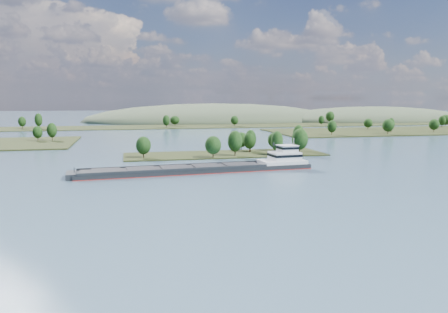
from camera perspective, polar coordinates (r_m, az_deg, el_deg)
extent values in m
plane|color=#3A5264|center=(161.98, 4.94, -2.44)|extent=(1800.00, 1800.00, 0.00)
cube|color=black|center=(219.22, 0.16, 0.23)|extent=(100.00, 30.00, 1.20)
cylinder|color=black|center=(215.06, 6.92, 0.71)|extent=(0.50, 0.50, 3.87)
ellipsoid|color=black|center=(214.53, 6.94, 2.01)|extent=(5.98, 5.98, 9.94)
cylinder|color=black|center=(233.79, 2.27, 1.22)|extent=(0.50, 0.50, 3.16)
ellipsoid|color=black|center=(233.38, 2.27, 2.20)|extent=(7.23, 7.23, 8.13)
cylinder|color=black|center=(210.80, 1.45, 0.64)|extent=(0.50, 0.50, 4.01)
ellipsoid|color=black|center=(210.24, 1.46, 2.02)|extent=(7.26, 7.26, 10.31)
cylinder|color=black|center=(225.69, 3.33, 1.02)|extent=(0.50, 0.50, 3.39)
ellipsoid|color=black|center=(225.23, 3.34, 2.10)|extent=(6.30, 6.30, 8.72)
cylinder|color=black|center=(204.27, -1.44, 0.32)|extent=(0.50, 0.50, 3.33)
ellipsoid|color=black|center=(203.77, -1.44, 1.50)|extent=(7.78, 7.78, 8.57)
cylinder|color=black|center=(207.19, -10.46, 0.30)|extent=(0.50, 0.50, 3.29)
ellipsoid|color=black|center=(206.71, -10.48, 1.45)|extent=(7.02, 7.02, 8.47)
cylinder|color=black|center=(226.52, 3.47, 1.09)|extent=(0.50, 0.50, 3.78)
ellipsoid|color=black|center=(226.02, 3.48, 2.30)|extent=(5.99, 5.99, 9.73)
cylinder|color=black|center=(235.21, 9.66, 1.32)|extent=(0.50, 0.50, 4.47)
ellipsoid|color=black|center=(234.66, 9.70, 2.70)|extent=(6.33, 6.33, 11.50)
cylinder|color=black|center=(220.71, 9.85, 0.87)|extent=(0.50, 0.50, 4.18)
ellipsoid|color=black|center=(220.16, 9.89, 2.24)|extent=(8.12, 8.12, 10.76)
cylinder|color=black|center=(233.27, 6.60, 1.17)|extent=(0.50, 0.50, 3.19)
ellipsoid|color=black|center=(232.85, 6.61, 2.16)|extent=(7.32, 7.32, 8.20)
cylinder|color=black|center=(306.99, -21.52, 2.32)|extent=(0.50, 0.50, 3.80)
ellipsoid|color=black|center=(306.63, -21.57, 3.22)|extent=(6.44, 6.44, 9.76)
cylinder|color=black|center=(307.96, -23.14, 2.20)|extent=(0.50, 0.50, 3.16)
ellipsoid|color=black|center=(307.65, -23.18, 2.94)|extent=(6.28, 6.28, 8.13)
cube|color=black|center=(434.38, 27.19, 3.06)|extent=(320.00, 90.00, 1.60)
cylinder|color=black|center=(339.07, 13.90, 3.07)|extent=(0.50, 0.50, 3.60)
ellipsoid|color=black|center=(338.76, 13.92, 3.84)|extent=(6.95, 6.95, 9.25)
cylinder|color=black|center=(479.90, 26.92, 3.75)|extent=(0.50, 0.50, 3.77)
ellipsoid|color=black|center=(479.67, 26.96, 4.32)|extent=(9.64, 9.64, 9.69)
cylinder|color=black|center=(396.66, 25.71, 3.16)|extent=(0.50, 0.50, 3.48)
ellipsoid|color=black|center=(396.39, 25.75, 3.79)|extent=(8.18, 8.18, 8.94)
cylinder|color=black|center=(358.48, 20.61, 3.06)|extent=(0.50, 0.50, 3.82)
ellipsoid|color=black|center=(358.17, 20.65, 3.83)|extent=(8.80, 8.80, 9.81)
cylinder|color=black|center=(377.18, 20.97, 3.24)|extent=(0.50, 0.50, 3.86)
ellipsoid|color=black|center=(376.88, 21.01, 3.99)|extent=(5.46, 5.46, 9.92)
cylinder|color=black|center=(407.83, 18.28, 3.61)|extent=(0.50, 0.50, 3.14)
ellipsoid|color=black|center=(407.59, 18.31, 4.17)|extent=(7.87, 7.87, 8.08)
cylinder|color=black|center=(465.46, 26.58, 3.67)|extent=(0.50, 0.50, 3.61)
ellipsoid|color=black|center=(465.23, 26.61, 4.23)|extent=(6.77, 6.77, 9.29)
cube|color=black|center=(435.50, -6.38, 3.86)|extent=(900.00, 60.00, 1.20)
cylinder|color=black|center=(440.29, -24.84, 3.56)|extent=(0.50, 0.50, 3.65)
ellipsoid|color=black|center=(440.04, -24.88, 4.16)|extent=(6.90, 6.90, 9.38)
cylinder|color=black|center=(458.49, 12.58, 4.19)|extent=(0.50, 0.50, 3.30)
ellipsoid|color=black|center=(458.27, 12.60, 4.72)|extent=(5.94, 5.94, 8.48)
cylinder|color=black|center=(441.25, -6.43, 4.20)|extent=(0.50, 0.50, 3.33)
ellipsoid|color=black|center=(441.02, -6.43, 4.75)|extent=(9.55, 9.55, 8.57)
cylinder|color=black|center=(498.15, 13.66, 4.48)|extent=(0.50, 0.50, 4.38)
ellipsoid|color=black|center=(497.90, 13.68, 5.12)|extent=(9.67, 9.67, 11.27)
cylinder|color=black|center=(433.33, -23.03, 3.67)|extent=(0.50, 0.50, 4.63)
ellipsoid|color=black|center=(433.03, -23.07, 4.45)|extent=(6.88, 6.88, 11.90)
cylinder|color=black|center=(434.29, 1.39, 4.20)|extent=(0.50, 0.50, 3.43)
ellipsoid|color=black|center=(434.05, 1.39, 4.78)|extent=(7.82, 7.82, 8.81)
cylinder|color=black|center=(416.13, -7.54, 4.02)|extent=(0.50, 0.50, 3.92)
ellipsoid|color=black|center=(415.85, -7.55, 4.71)|extent=(6.68, 6.68, 10.09)
ellipsoid|color=#394630|center=(589.95, 18.81, 4.48)|extent=(260.00, 140.00, 36.00)
ellipsoid|color=#394630|center=(543.59, -1.27, 4.64)|extent=(320.00, 160.00, 44.00)
cube|color=black|center=(168.32, -3.42, -1.84)|extent=(91.86, 18.58, 2.51)
cube|color=maroon|center=(168.40, -3.42, -2.02)|extent=(92.11, 18.82, 0.29)
cube|color=black|center=(171.56, -6.84, -1.16)|extent=(70.53, 6.04, 0.91)
cube|color=black|center=(160.72, -6.11, -1.75)|extent=(70.53, 6.04, 0.91)
cube|color=black|center=(166.16, -6.48, -1.50)|extent=(69.03, 15.64, 0.34)
cube|color=black|center=(163.34, -15.16, -1.76)|extent=(10.97, 10.13, 0.40)
cube|color=black|center=(164.25, -10.79, -1.58)|extent=(10.97, 10.13, 0.40)
cube|color=black|center=(166.11, -6.48, -1.39)|extent=(10.97, 10.13, 0.40)
cube|color=black|center=(168.88, -2.30, -1.20)|extent=(10.97, 10.13, 0.40)
cube|color=black|center=(172.53, 1.73, -1.01)|extent=(10.97, 10.13, 0.40)
cube|color=black|center=(163.57, -19.34, -2.38)|extent=(4.22, 10.50, 2.28)
cylinder|color=black|center=(163.27, -18.97, -1.81)|extent=(0.29, 0.29, 2.51)
cube|color=silver|center=(179.72, 7.58, -0.67)|extent=(19.06, 12.36, 1.37)
cube|color=silver|center=(179.89, 7.92, 0.07)|extent=(12.09, 10.00, 3.42)
cube|color=black|center=(179.83, 7.92, 0.21)|extent=(12.34, 10.24, 1.03)
cube|color=silver|center=(180.01, 8.27, 1.02)|extent=(7.36, 7.36, 2.51)
cube|color=black|center=(179.96, 8.27, 1.16)|extent=(7.61, 7.61, 0.91)
cube|color=silver|center=(179.86, 8.27, 1.45)|extent=(7.85, 7.85, 0.23)
cylinder|color=silver|center=(180.97, 9.10, 1.91)|extent=(0.25, 0.25, 2.97)
cylinder|color=black|center=(181.03, 6.51, 1.59)|extent=(0.61, 0.61, 1.37)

